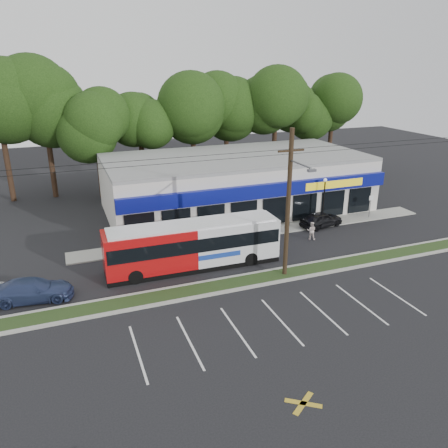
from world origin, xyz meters
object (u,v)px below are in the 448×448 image
at_px(metrobus, 193,244).
at_px(pedestrian_b, 311,231).
at_px(sign_post, 371,202).
at_px(utility_pole, 287,200).
at_px(car_blue, 32,290).
at_px(car_dark, 321,219).
at_px(lamp_post, 324,196).
at_px(pedestrian_a, 239,236).

relative_size(metrobus, pedestrian_b, 8.20).
distance_m(sign_post, metrobus, 18.88).
height_order(utility_pole, car_blue, utility_pole).
xyz_separation_m(utility_pole, metrobus, (-5.27, 3.57, -3.66)).
bearing_deg(car_dark, metrobus, 95.86).
relative_size(lamp_post, pedestrian_b, 2.81).
bearing_deg(car_dark, pedestrian_b, 122.96).
bearing_deg(pedestrian_b, pedestrian_a, 27.75).
distance_m(metrobus, pedestrian_a, 5.01).
relative_size(utility_pole, metrobus, 4.04).
xyz_separation_m(lamp_post, pedestrian_a, (-9.00, -2.15, -1.79)).
xyz_separation_m(utility_pole, car_dark, (7.70, 7.31, -4.73)).
height_order(utility_pole, pedestrian_b, utility_pole).
height_order(lamp_post, car_blue, lamp_post).
relative_size(pedestrian_a, pedestrian_b, 1.16).
bearing_deg(metrobus, sign_post, 13.50).
distance_m(metrobus, car_dark, 13.54).
bearing_deg(car_blue, lamp_post, -70.08).
relative_size(car_dark, pedestrian_b, 2.67).
height_order(metrobus, pedestrian_b, metrobus).
height_order(lamp_post, metrobus, lamp_post).
height_order(lamp_post, pedestrian_a, lamp_post).
bearing_deg(pedestrian_b, car_blue, 40.55).
bearing_deg(sign_post, utility_pole, -149.85).
height_order(sign_post, car_blue, sign_post).
distance_m(lamp_post, car_dark, 2.11).
bearing_deg(pedestrian_b, sign_post, -128.03).
bearing_deg(metrobus, pedestrian_a, 26.92).
bearing_deg(car_blue, metrobus, -77.13).
xyz_separation_m(car_dark, pedestrian_a, (-8.53, -1.59, 0.19)).
bearing_deg(sign_post, pedestrian_a, -172.19).
xyz_separation_m(lamp_post, sign_post, (5.00, -0.23, -1.12)).
distance_m(utility_pole, metrobus, 7.34).
bearing_deg(utility_pole, car_blue, 170.79).
bearing_deg(metrobus, car_blue, -173.58).
bearing_deg(pedestrian_a, sign_post, -173.01).
bearing_deg(car_dark, car_blue, 91.14).
bearing_deg(pedestrian_a, pedestrian_b, 173.11).
distance_m(lamp_post, car_blue, 24.70).
xyz_separation_m(metrobus, pedestrian_b, (10.58, 1.50, -1.00)).
bearing_deg(utility_pole, metrobus, 145.86).
distance_m(sign_post, pedestrian_b, 8.31).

